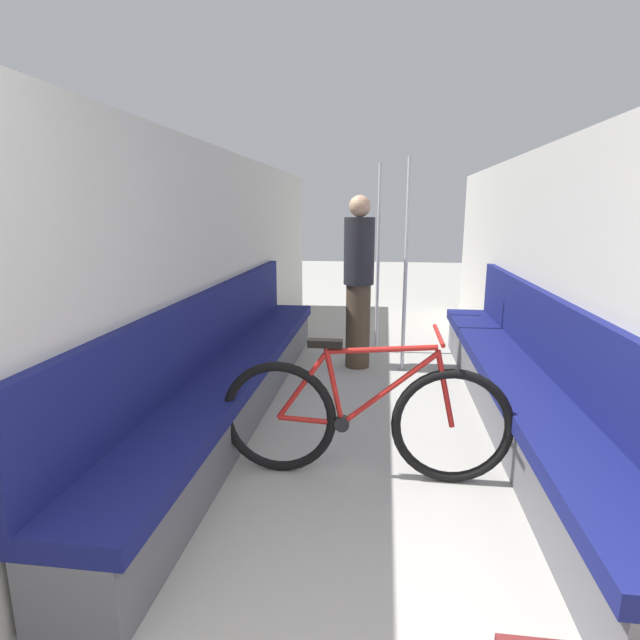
% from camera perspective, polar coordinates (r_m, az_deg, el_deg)
% --- Properties ---
extents(wall_left, '(0.10, 9.25, 2.07)m').
position_cam_1_polar(wall_left, '(3.82, -14.23, 3.99)').
color(wall_left, beige).
rests_on(wall_left, ground).
extents(wall_right, '(0.10, 9.25, 2.07)m').
position_cam_1_polar(wall_right, '(3.78, 26.98, 2.91)').
color(wall_right, beige).
rests_on(wall_right, ground).
extents(bench_seat_row_left, '(0.48, 4.44, 0.98)m').
position_cam_1_polar(bench_seat_row_left, '(3.99, -9.71, -6.18)').
color(bench_seat_row_left, '#5B5B60').
rests_on(bench_seat_row_left, ground).
extents(bench_seat_row_right, '(0.48, 4.44, 0.98)m').
position_cam_1_polar(bench_seat_row_right, '(3.96, 21.95, -7.10)').
color(bench_seat_row_right, '#5B5B60').
rests_on(bench_seat_row_right, ground).
extents(bicycle, '(1.72, 0.46, 0.90)m').
position_cam_1_polar(bicycle, '(3.01, 4.96, -11.16)').
color(bicycle, black).
rests_on(bicycle, ground).
extents(grab_pole_near, '(0.08, 0.08, 2.05)m').
position_cam_1_polar(grab_pole_near, '(5.51, 6.64, 6.40)').
color(grab_pole_near, gray).
rests_on(grab_pole_near, ground).
extents(grab_pole_far, '(0.08, 0.08, 2.05)m').
position_cam_1_polar(grab_pole_far, '(4.91, 9.76, 5.56)').
color(grab_pole_far, gray).
rests_on(grab_pole_far, ground).
extents(passenger_standing, '(0.30, 0.30, 1.71)m').
position_cam_1_polar(passenger_standing, '(4.97, 4.44, 4.51)').
color(passenger_standing, '#473828').
rests_on(passenger_standing, ground).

